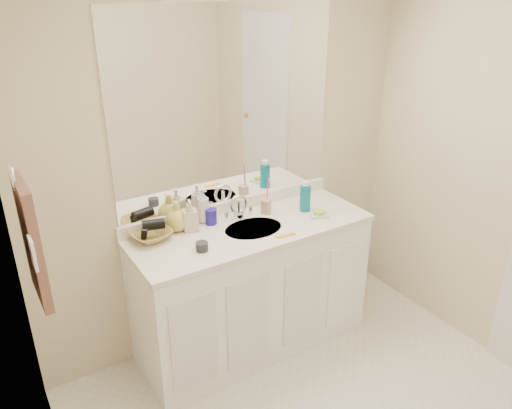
{
  "coord_description": "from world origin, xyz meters",
  "views": [
    {
      "loc": [
        -1.43,
        -1.31,
        2.27
      ],
      "look_at": [
        0.0,
        0.97,
        1.05
      ],
      "focal_mm": 35.0,
      "sensor_mm": 36.0,
      "label": 1
    }
  ],
  "objects": [
    {
      "name": "sink_basin",
      "position": [
        0.0,
        1.0,
        0.87
      ],
      "size": [
        0.37,
        0.37,
        0.02
      ],
      "primitive_type": "cylinder",
      "color": "#B8B6A1",
      "rests_on": "countertop"
    },
    {
      "name": "towel_ring",
      "position": [
        -1.27,
        0.77,
        1.55
      ],
      "size": [
        0.01,
        0.11,
        0.11
      ],
      "primitive_type": "torus",
      "rotation": [
        0.0,
        1.57,
        0.0
      ],
      "color": "silver",
      "rests_on": "wall_left"
    },
    {
      "name": "soap_bottle_cream",
      "position": [
        -0.33,
        1.19,
        0.98
      ],
      "size": [
        0.11,
        0.11,
        0.2
      ],
      "primitive_type": "imported",
      "rotation": [
        0.0,
        0.0,
        -0.27
      ],
      "color": "beige",
      "rests_on": "countertop"
    },
    {
      "name": "dark_jar",
      "position": [
        -0.39,
        0.92,
        0.9
      ],
      "size": [
        0.07,
        0.07,
        0.05
      ],
      "primitive_type": "cylinder",
      "rotation": [
        0.0,
        0.0,
        -0.04
      ],
      "color": "#252429",
      "rests_on": "countertop"
    },
    {
      "name": "backsplash",
      "position": [
        0.0,
        1.29,
        0.92
      ],
      "size": [
        1.52,
        0.03,
        0.08
      ],
      "primitive_type": "cube",
      "color": "white",
      "rests_on": "countertop"
    },
    {
      "name": "countertop",
      "position": [
        0.0,
        1.02,
        0.86
      ],
      "size": [
        1.52,
        0.57,
        0.03
      ],
      "primitive_type": "cube",
      "color": "white",
      "rests_on": "vanity_cabinet"
    },
    {
      "name": "soap_bottle_yellow",
      "position": [
        -0.4,
        1.23,
        0.97
      ],
      "size": [
        0.19,
        0.19,
        0.19
      ],
      "primitive_type": "imported",
      "rotation": [
        0.0,
        0.0,
        -0.35
      ],
      "color": "#CCC04F",
      "rests_on": "countertop"
    },
    {
      "name": "orange_comb",
      "position": [
        0.11,
        0.82,
        0.88
      ],
      "size": [
        0.13,
        0.04,
        0.01
      ],
      "primitive_type": "cube",
      "rotation": [
        0.0,
        0.0,
        -0.11
      ],
      "color": "orange",
      "rests_on": "countertop"
    },
    {
      "name": "wall_back",
      "position": [
        0.0,
        1.3,
        1.2
      ],
      "size": [
        2.6,
        0.02,
        2.4
      ],
      "primitive_type": "cube",
      "color": "beige",
      "rests_on": "floor"
    },
    {
      "name": "tan_cup",
      "position": [
        0.18,
        1.15,
        0.93
      ],
      "size": [
        0.09,
        0.09,
        0.1
      ],
      "primitive_type": "cylinder",
      "rotation": [
        0.0,
        0.0,
        0.33
      ],
      "color": "tan",
      "rests_on": "countertop"
    },
    {
      "name": "toothbrush",
      "position": [
        0.19,
        1.15,
        1.03
      ],
      "size": [
        0.01,
        0.04,
        0.19
      ],
      "primitive_type": "cylinder",
      "rotation": [
        0.14,
        0.0,
        0.13
      ],
      "color": "#EB3E82",
      "rests_on": "tan_cup"
    },
    {
      "name": "mirror",
      "position": [
        0.0,
        1.29,
        1.56
      ],
      "size": [
        1.48,
        0.01,
        1.2
      ],
      "primitive_type": "cube",
      "color": "white",
      "rests_on": "wall_back"
    },
    {
      "name": "vanity_cabinet",
      "position": [
        0.0,
        1.02,
        0.42
      ],
      "size": [
        1.5,
        0.55,
        0.85
      ],
      "primitive_type": "cube",
      "color": "white",
      "rests_on": "floor"
    },
    {
      "name": "soap_bottle_white",
      "position": [
        -0.22,
        1.25,
        0.99
      ],
      "size": [
        0.09,
        0.1,
        0.22
      ],
      "primitive_type": "imported",
      "rotation": [
        0.0,
        0.0,
        0.12
      ],
      "color": "silver",
      "rests_on": "countertop"
    },
    {
      "name": "wicker_basket",
      "position": [
        -0.58,
        1.2,
        0.91
      ],
      "size": [
        0.27,
        0.27,
        0.06
      ],
      "primitive_type": "imported",
      "rotation": [
        0.0,
        0.0,
        0.16
      ],
      "color": "#A08340",
      "rests_on": "countertop"
    },
    {
      "name": "wall_left",
      "position": [
        -1.3,
        0.0,
        1.2
      ],
      "size": [
        0.02,
        2.6,
        2.4
      ],
      "primitive_type": "cube",
      "color": "beige",
      "rests_on": "floor"
    },
    {
      "name": "soap_dish",
      "position": [
        0.45,
        0.92,
        0.89
      ],
      "size": [
        0.14,
        0.13,
        0.01
      ],
      "primitive_type": "cube",
      "rotation": [
        0.0,
        0.0,
        -0.44
      ],
      "color": "silver",
      "rests_on": "countertop"
    },
    {
      "name": "blue_mug",
      "position": [
        -0.19,
        1.2,
        0.93
      ],
      "size": [
        0.08,
        0.08,
        0.1
      ],
      "primitive_type": "cylinder",
      "rotation": [
        0.0,
        0.0,
        0.1
      ],
      "color": "navy",
      "rests_on": "countertop"
    },
    {
      "name": "faucet",
      "position": [
        0.0,
        1.18,
        0.94
      ],
      "size": [
        0.02,
        0.02,
        0.11
      ],
      "primitive_type": "cylinder",
      "color": "silver",
      "rests_on": "countertop"
    },
    {
      "name": "hand_towel",
      "position": [
        -1.25,
        0.77,
        1.25
      ],
      "size": [
        0.04,
        0.32,
        0.55
      ],
      "primitive_type": "cube",
      "color": "brown",
      "rests_on": "towel_ring"
    },
    {
      "name": "hair_dryer",
      "position": [
        -0.56,
        1.2,
        0.97
      ],
      "size": [
        0.14,
        0.09,
        0.06
      ],
      "primitive_type": "cylinder",
      "rotation": [
        0.0,
        1.57,
        -0.24
      ],
      "color": "black",
      "rests_on": "wicker_basket"
    },
    {
      "name": "mouthwash_bottle",
      "position": [
        0.42,
        1.05,
        0.96
      ],
      "size": [
        0.09,
        0.09,
        0.17
      ],
      "primitive_type": "cylinder",
      "rotation": [
        0.0,
        0.0,
        -0.24
      ],
      "color": "#0A6781",
      "rests_on": "countertop"
    },
    {
      "name": "green_soap",
      "position": [
        0.45,
        0.92,
        0.9
      ],
      "size": [
        0.08,
        0.07,
        0.02
      ],
      "primitive_type": "cube",
      "rotation": [
        0.0,
        0.0,
        0.38
      ],
      "color": "#93DE36",
      "rests_on": "soap_dish"
    },
    {
      "name": "switch_plate",
      "position": [
        -1.27,
        0.57,
        1.3
      ],
      "size": [
        0.01,
        0.08,
        0.13
      ],
      "primitive_type": "cube",
      "color": "white",
      "rests_on": "wall_left"
    }
  ]
}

